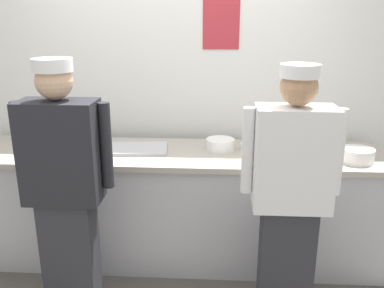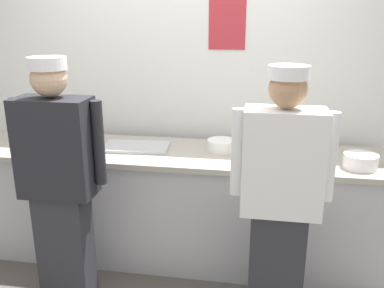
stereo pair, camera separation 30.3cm
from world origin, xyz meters
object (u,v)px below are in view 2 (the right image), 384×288
Objects in this scene: plate_stack_front at (360,161)px; mixing_bowl_steel at (71,139)px; chef_near_left at (59,180)px; ramekin_yellow_sauce at (247,147)px; plate_stack_rear at (221,145)px; ramekin_red_sauce at (35,144)px; deli_cup at (313,150)px; squeeze_bottle_primary at (297,152)px; sheet_tray at (136,147)px; ramekin_green_sauce at (321,161)px; chef_center at (280,197)px.

mixing_bowl_steel is at bearing 176.27° from plate_stack_front.
ramekin_yellow_sauce is (1.14, 0.77, 0.03)m from chef_near_left.
plate_stack_front is 1.04× the size of plate_stack_rear.
ramekin_yellow_sauce is 1.64m from ramekin_red_sauce.
deli_cup is (0.47, -0.09, 0.03)m from ramekin_yellow_sauce.
mixing_bowl_steel is 1.71m from squeeze_bottle_primary.
chef_near_left is at bearing -71.08° from mixing_bowl_steel.
ramekin_yellow_sauce is at bearing 6.48° from sheet_tray.
ramekin_green_sauce is (0.17, 0.05, -0.07)m from squeeze_bottle_primary.
squeeze_bottle_primary is at bearing -175.74° from plate_stack_front.
ramekin_green_sauce is at bearing 61.70° from chef_center.
plate_stack_rear is (-0.41, 0.73, 0.07)m from chef_center.
plate_stack_front is 2.13m from mixing_bowl_steel.
squeeze_bottle_primary is at bearing 18.17° from chef_near_left.
mixing_bowl_steel is at bearing -179.25° from deli_cup.
chef_near_left is at bearing -164.77° from plate_stack_front.
squeeze_bottle_primary is at bearing -24.76° from plate_stack_rear.
sheet_tray is (-0.65, -0.06, -0.03)m from plate_stack_rear.
ramekin_yellow_sauce is 0.48m from deli_cup.
chef_near_left reaches higher than squeeze_bottle_primary.
plate_stack_front reaches higher than plate_stack_rear.
chef_center is 14.71× the size of deli_cup.
chef_center is 4.12× the size of mixing_bowl_steel.
mixing_bowl_steel is (-1.58, 0.65, 0.08)m from chef_center.
ramekin_yellow_sauce is (0.84, 0.10, 0.01)m from sheet_tray.
chef_near_left is at bearing -49.75° from ramekin_red_sauce.
sheet_tray is at bearing 170.90° from squeeze_bottle_primary.
deli_cup is at bearing 22.87° from chef_near_left.
plate_stack_rear is 1.17m from mixing_bowl_steel.
chef_center is 3.25× the size of sheet_tray.
sheet_tray is (-1.60, 0.16, -0.04)m from plate_stack_front.
plate_stack_front is at bearing 15.23° from chef_near_left.
plate_stack_rear is at bearing 4.97° from sheet_tray.
chef_near_left is 0.70m from mixing_bowl_steel.
deli_cup is (0.66, -0.05, 0.01)m from plate_stack_rear.
ramekin_red_sauce reaches higher than sheet_tray.
chef_near_left is 1.36m from chef_center.
mixing_bowl_steel is at bearing 157.69° from chef_center.
ramekin_red_sauce is (-1.97, 0.10, -0.08)m from squeeze_bottle_primary.
ramekin_red_sauce is (-0.50, 0.59, 0.04)m from chef_near_left.
chef_center is 19.86× the size of ramekin_yellow_sauce.
ramekin_green_sauce is (-0.25, 0.02, -0.02)m from plate_stack_front.
mixing_bowl_steel is 4.45× the size of ramekin_green_sauce.
plate_stack_front is 0.25m from ramekin_green_sauce.
mixing_bowl_steel reaches higher than plate_stack_front.
mixing_bowl_steel is 3.57× the size of deli_cup.
deli_cup is at bearing 2.54° from ramekin_red_sauce.
chef_center is 1.26m from sheet_tray.
squeeze_bottle_primary is (0.53, -0.25, 0.06)m from plate_stack_rear.
plate_stack_rear is 0.59m from squeeze_bottle_primary.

